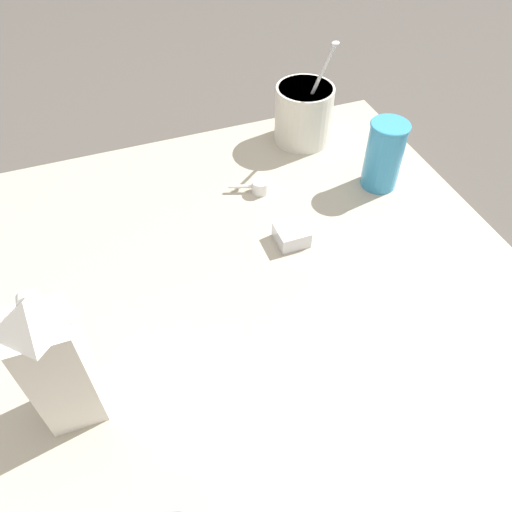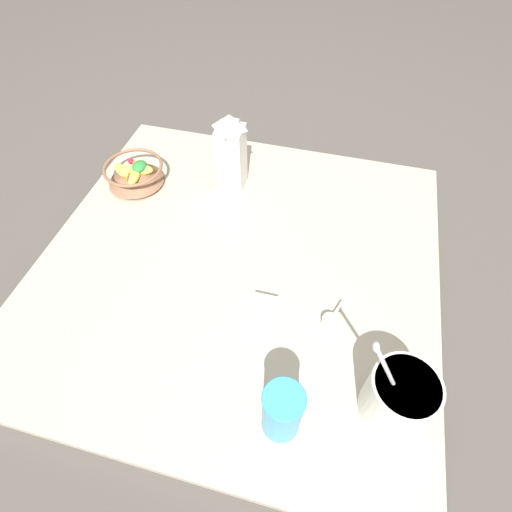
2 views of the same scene
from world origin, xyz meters
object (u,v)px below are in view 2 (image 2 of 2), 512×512
(milk_carton, at_px, (231,152))
(spice_jar, at_px, (263,308))
(yogurt_tub, at_px, (399,396))
(drinking_cup, at_px, (282,411))
(fruit_bowl, at_px, (134,173))

(milk_carton, height_order, spice_jar, milk_carton)
(yogurt_tub, height_order, drinking_cup, yogurt_tub)
(fruit_bowl, distance_m, yogurt_tub, 0.98)
(milk_carton, height_order, yogurt_tub, yogurt_tub)
(yogurt_tub, distance_m, drinking_cup, 0.23)
(milk_carton, xyz_separation_m, drinking_cup, (-0.68, -0.31, -0.05))
(fruit_bowl, relative_size, drinking_cup, 1.23)
(fruit_bowl, distance_m, spice_jar, 0.63)
(yogurt_tub, relative_size, drinking_cup, 1.83)
(fruit_bowl, relative_size, milk_carton, 0.74)
(drinking_cup, distance_m, spice_jar, 0.28)
(fruit_bowl, distance_m, drinking_cup, 0.87)
(spice_jar, bearing_deg, fruit_bowl, 54.67)
(milk_carton, distance_m, drinking_cup, 0.75)
(spice_jar, bearing_deg, yogurt_tub, -117.26)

